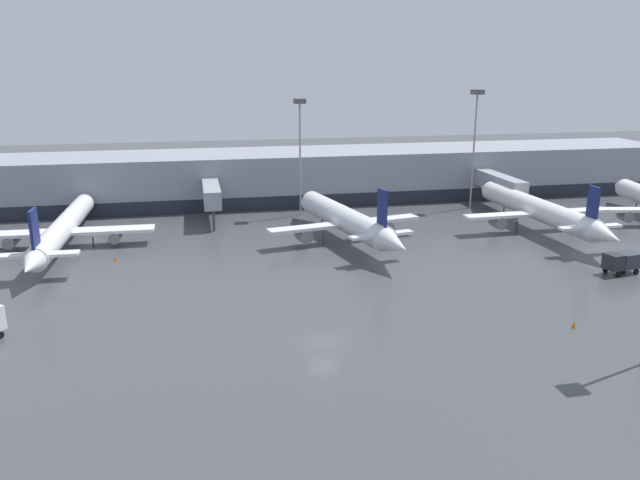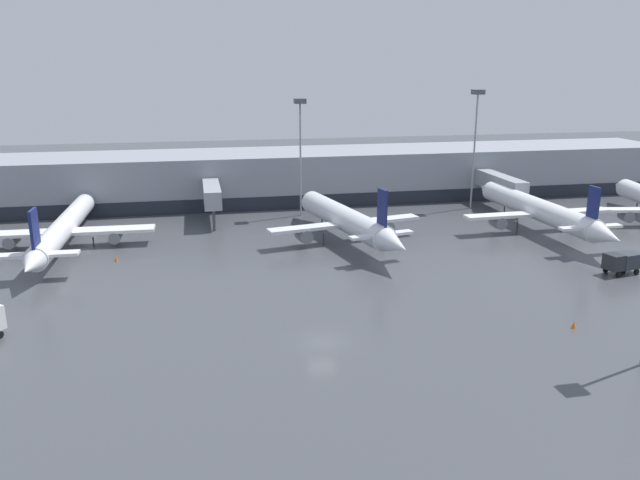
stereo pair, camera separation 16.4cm
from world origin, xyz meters
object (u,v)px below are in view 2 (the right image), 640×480
at_px(parked_jet_2, 63,228).
at_px(apron_light_mast_1, 476,117).
at_px(parked_jet_1, 346,220).
at_px(traffic_cone_1, 116,259).
at_px(traffic_cone_0, 574,325).
at_px(apron_light_mast_0, 300,125).
at_px(service_truck_1, 623,261).
at_px(parked_jet_0, 538,210).

relative_size(parked_jet_2, apron_light_mast_1, 1.92).
distance_m(parked_jet_1, traffic_cone_1, 31.31).
xyz_separation_m(traffic_cone_0, apron_light_mast_1, (12.38, 50.44, 15.47)).
relative_size(traffic_cone_0, apron_light_mast_0, 0.03).
height_order(parked_jet_1, apron_light_mast_0, apron_light_mast_0).
height_order(parked_jet_1, service_truck_1, parked_jet_1).
bearing_deg(parked_jet_2, apron_light_mast_1, -78.42).
distance_m(parked_jet_2, apron_light_mast_0, 39.11).
xyz_separation_m(service_truck_1, traffic_cone_1, (-60.29, 17.04, -1.20)).
bearing_deg(traffic_cone_0, parked_jet_2, 143.84).
distance_m(service_truck_1, traffic_cone_0, 20.22).
height_order(parked_jet_1, traffic_cone_1, parked_jet_1).
xyz_separation_m(parked_jet_2, apron_light_mast_0, (35.08, 12.14, 12.32)).
distance_m(parked_jet_0, parked_jet_1, 29.70).
height_order(service_truck_1, apron_light_mast_1, apron_light_mast_1).
distance_m(parked_jet_1, apron_light_mast_0, 21.02).
relative_size(parked_jet_1, apron_light_mast_0, 1.73).
relative_size(parked_jet_1, parked_jet_2, 0.85).
bearing_deg(parked_jet_2, service_truck_1, -109.01).
xyz_separation_m(parked_jet_1, apron_light_mast_1, (26.63, 16.69, 12.60)).
bearing_deg(parked_jet_1, parked_jet_2, 71.15).
relative_size(parked_jet_2, service_truck_1, 7.98).
bearing_deg(apron_light_mast_0, service_truck_1, -48.66).
height_order(parked_jet_2, apron_light_mast_0, apron_light_mast_0).
height_order(parked_jet_0, apron_light_mast_1, apron_light_mast_1).
relative_size(parked_jet_0, apron_light_mast_1, 1.80).
relative_size(parked_jet_1, traffic_cone_1, 43.40).
bearing_deg(parked_jet_1, apron_light_mast_0, 0.13).
distance_m(parked_jet_2, traffic_cone_1, 11.37).
bearing_deg(apron_light_mast_0, parked_jet_0, -27.24).
bearing_deg(traffic_cone_0, parked_jet_1, 112.89).
height_order(parked_jet_0, traffic_cone_1, parked_jet_0).
relative_size(parked_jet_0, apron_light_mast_0, 1.91).
bearing_deg(traffic_cone_0, traffic_cone_1, 146.01).
xyz_separation_m(traffic_cone_1, apron_light_mast_1, (57.65, 19.92, 15.42)).
xyz_separation_m(service_truck_1, traffic_cone_0, (-15.03, -13.48, -1.25)).
xyz_separation_m(parked_jet_2, apron_light_mast_1, (65.25, 11.80, 13.12)).
distance_m(parked_jet_1, traffic_cone_0, 36.76).
relative_size(traffic_cone_0, apron_light_mast_1, 0.03).
bearing_deg(parked_jet_0, traffic_cone_1, 91.30).
distance_m(traffic_cone_0, apron_light_mast_0, 55.78).
bearing_deg(traffic_cone_1, service_truck_1, -15.79).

